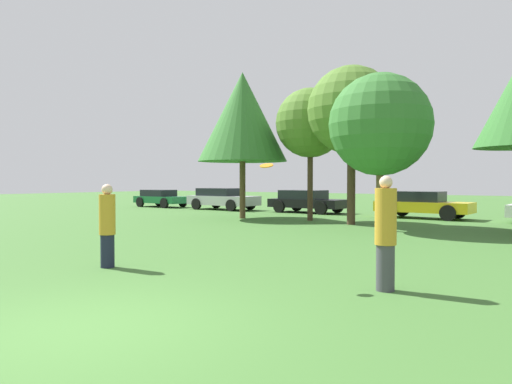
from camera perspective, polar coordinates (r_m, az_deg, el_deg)
ground_plane at (r=6.31m, az=-19.56°, el=-15.20°), size 120.00×120.00×0.00m
person_thrower at (r=10.28m, az=-17.44°, el=-3.84°), size 0.33×0.33×1.72m
person_catcher at (r=8.01m, az=15.31°, el=-4.75°), size 0.35×0.35×1.87m
frisbee at (r=8.28m, az=1.27°, el=3.20°), size 0.24×0.23×0.11m
tree_0 at (r=22.86m, az=-1.64°, el=8.99°), size 4.25×4.25×6.97m
tree_1 at (r=21.64m, az=6.54°, el=8.20°), size 3.12×3.12×5.96m
tree_2 at (r=20.01m, az=11.41°, el=9.55°), size 3.61×3.61×6.49m
tree_3 at (r=17.68m, az=14.69°, el=7.81°), size 3.66×3.66×5.64m
parked_car_green at (r=33.25m, az=-11.40°, el=-0.68°), size 4.03×1.99×1.18m
parked_car_silver at (r=29.60m, az=-4.10°, el=-0.75°), size 4.66×2.18×1.34m
parked_car_black at (r=26.86m, az=6.10°, el=-1.04°), size 4.42×2.17×1.27m
parked_car_yellow at (r=24.01m, az=19.26°, el=-1.35°), size 4.42×2.02×1.29m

